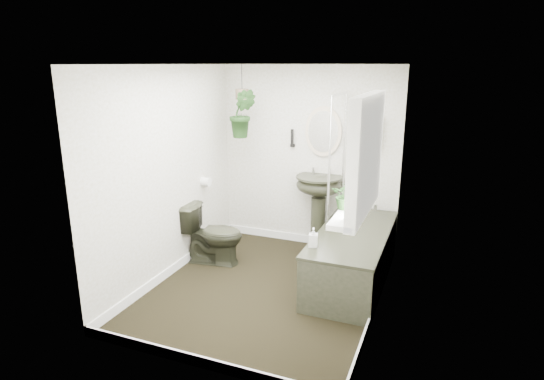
% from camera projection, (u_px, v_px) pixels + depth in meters
% --- Properties ---
extents(floor, '(2.30, 2.80, 0.02)m').
position_uv_depth(floor, '(267.00, 289.00, 4.83)').
color(floor, black).
rests_on(floor, ground).
extents(ceiling, '(2.30, 2.80, 0.02)m').
position_uv_depth(ceiling, '(266.00, 63.00, 4.20)').
color(ceiling, white).
rests_on(ceiling, ground).
extents(wall_back, '(2.30, 0.02, 2.30)m').
position_uv_depth(wall_back, '(308.00, 158.00, 5.78)').
color(wall_back, white).
rests_on(wall_back, ground).
extents(wall_front, '(2.30, 0.02, 2.30)m').
position_uv_depth(wall_front, '(192.00, 231.00, 3.25)').
color(wall_front, white).
rests_on(wall_front, ground).
extents(wall_left, '(0.02, 2.80, 2.30)m').
position_uv_depth(wall_left, '(168.00, 174.00, 4.93)').
color(wall_left, white).
rests_on(wall_left, ground).
extents(wall_right, '(0.02, 2.80, 2.30)m').
position_uv_depth(wall_right, '(385.00, 196.00, 4.10)').
color(wall_right, white).
rests_on(wall_right, ground).
extents(skirting, '(2.30, 2.80, 0.10)m').
position_uv_depth(skirting, '(267.00, 284.00, 4.81)').
color(skirting, white).
rests_on(skirting, floor).
extents(bathtub, '(0.72, 1.72, 0.58)m').
position_uv_depth(bathtub, '(353.00, 257.00, 4.91)').
color(bathtub, '#282A1D').
rests_on(bathtub, floor).
extents(bath_screen, '(0.04, 0.72, 1.40)m').
position_uv_depth(bath_screen, '(337.00, 156.00, 5.20)').
color(bath_screen, silver).
rests_on(bath_screen, bathtub).
extents(shower_box, '(0.20, 0.10, 0.35)m').
position_uv_depth(shower_box, '(373.00, 130.00, 5.32)').
color(shower_box, white).
rests_on(shower_box, wall_back).
extents(oval_mirror, '(0.46, 0.03, 0.62)m').
position_uv_depth(oval_mirror, '(323.00, 132.00, 5.58)').
color(oval_mirror, beige).
rests_on(oval_mirror, wall_back).
extents(wall_sconce, '(0.04, 0.04, 0.22)m').
position_uv_depth(wall_sconce, '(292.00, 138.00, 5.74)').
color(wall_sconce, black).
rests_on(wall_sconce, wall_back).
extents(toilet_roll_holder, '(0.11, 0.11, 0.11)m').
position_uv_depth(toilet_roll_holder, '(206.00, 182.00, 5.60)').
color(toilet_roll_holder, white).
rests_on(toilet_roll_holder, wall_left).
extents(window_recess, '(0.08, 1.00, 0.90)m').
position_uv_depth(window_recess, '(366.00, 155.00, 3.37)').
color(window_recess, white).
rests_on(window_recess, wall_right).
extents(window_sill, '(0.18, 1.00, 0.04)m').
position_uv_depth(window_sill, '(354.00, 208.00, 3.51)').
color(window_sill, white).
rests_on(window_sill, wall_right).
extents(window_blinds, '(0.01, 0.86, 0.76)m').
position_uv_depth(window_blinds, '(360.00, 155.00, 3.38)').
color(window_blinds, white).
rests_on(window_blinds, wall_right).
extents(toilet, '(0.75, 0.50, 0.71)m').
position_uv_depth(toilet, '(213.00, 234.00, 5.39)').
color(toilet, '#282A1D').
rests_on(toilet, floor).
extents(pedestal_sink, '(0.58, 0.50, 0.97)m').
position_uv_depth(pedestal_sink, '(318.00, 213.00, 5.74)').
color(pedestal_sink, '#282A1D').
rests_on(pedestal_sink, floor).
extents(sill_plant, '(0.20, 0.18, 0.21)m').
position_uv_depth(sill_plant, '(345.00, 195.00, 3.39)').
color(sill_plant, black).
rests_on(sill_plant, window_sill).
extents(hanging_plant, '(0.38, 0.34, 0.58)m').
position_uv_depth(hanging_plant, '(242.00, 114.00, 5.46)').
color(hanging_plant, black).
rests_on(hanging_plant, ceiling).
extents(soap_bottle, '(0.10, 0.10, 0.19)m').
position_uv_depth(soap_bottle, '(313.00, 237.00, 4.42)').
color(soap_bottle, black).
rests_on(soap_bottle, bathtub).
extents(hanging_pot, '(0.16, 0.16, 0.12)m').
position_uv_depth(hanging_pot, '(242.00, 94.00, 5.40)').
color(hanging_pot, brown).
rests_on(hanging_pot, ceiling).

